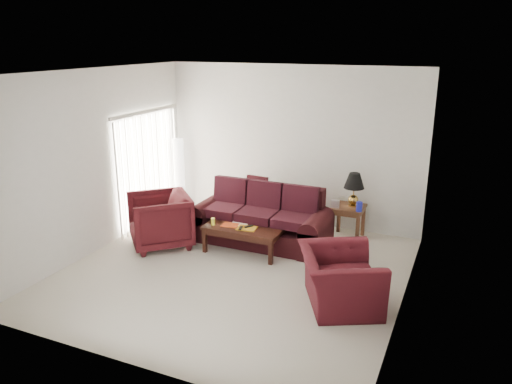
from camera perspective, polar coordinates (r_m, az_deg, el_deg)
floor at (r=7.78m, az=-2.56°, el=-9.12°), size 5.00×5.00×0.00m
blinds at (r=9.65m, az=-12.18°, el=2.59°), size 0.10×2.00×2.16m
sofa at (r=8.67m, az=0.45°, el=-2.74°), size 2.49×1.26×0.98m
throw_pillow at (r=9.49m, az=0.07°, el=0.63°), size 0.42×0.23×0.42m
end_table at (r=9.08m, az=10.47°, el=-3.40°), size 0.60×0.60×0.60m
table_lamp at (r=8.91m, az=11.11°, el=0.26°), size 0.38×0.38×0.60m
clock at (r=8.84m, az=9.05°, el=-1.34°), size 0.15×0.08×0.14m
blue_canister at (r=8.72m, az=11.72°, el=-1.65°), size 0.13×0.13×0.17m
picture_frame at (r=9.21m, az=9.87°, el=-0.57°), size 0.20×0.21×0.05m
floor_lamp at (r=10.39m, az=-8.78°, el=2.01°), size 0.31×0.31×1.53m
armchair_left at (r=8.71m, az=-10.92°, el=-3.20°), size 1.41×1.41×0.92m
armchair_right at (r=6.83m, az=9.53°, el=-9.77°), size 1.42×1.48×0.75m
coffee_table at (r=8.37m, az=-1.39°, el=-5.41°), size 1.43×0.98×0.46m
magazine_red at (r=8.34m, az=-2.96°, el=-3.80°), size 0.29×0.23×0.02m
magazine_white at (r=8.39m, az=-1.88°, el=-3.64°), size 0.30×0.25×0.02m
magazine_orange at (r=8.19m, az=-1.05°, el=-4.16°), size 0.34×0.27×0.02m
remote_a at (r=8.15m, az=-1.76°, el=-4.14°), size 0.08×0.16×0.02m
remote_b at (r=8.22m, az=-0.84°, el=-3.95°), size 0.12×0.15×0.02m
yellow_glass at (r=8.37m, az=-4.93°, el=-3.37°), size 0.09×0.09×0.12m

